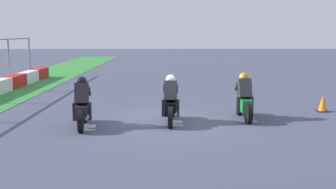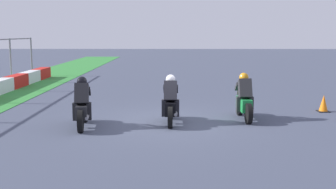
% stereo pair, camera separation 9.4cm
% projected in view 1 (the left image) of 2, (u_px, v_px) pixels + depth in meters
% --- Properties ---
extents(ground_plane, '(120.00, 120.00, 0.00)m').
position_uv_depth(ground_plane, '(167.00, 122.00, 13.20)').
color(ground_plane, '#41475A').
extents(rider_lane_a, '(2.04, 0.55, 1.51)m').
position_uv_depth(rider_lane_a, '(244.00, 100.00, 13.58)').
color(rider_lane_a, black).
rests_on(rider_lane_a, ground_plane).
extents(rider_lane_b, '(2.04, 0.54, 1.51)m').
position_uv_depth(rider_lane_b, '(171.00, 103.00, 12.98)').
color(rider_lane_b, black).
rests_on(rider_lane_b, ground_plane).
extents(rider_lane_c, '(2.04, 0.58, 1.51)m').
position_uv_depth(rider_lane_c, '(82.00, 107.00, 12.41)').
color(rider_lane_c, black).
rests_on(rider_lane_c, ground_plane).
extents(traffic_cone, '(0.40, 0.40, 0.61)m').
position_uv_depth(traffic_cone, '(323.00, 104.00, 14.95)').
color(traffic_cone, black).
rests_on(traffic_cone, ground_plane).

